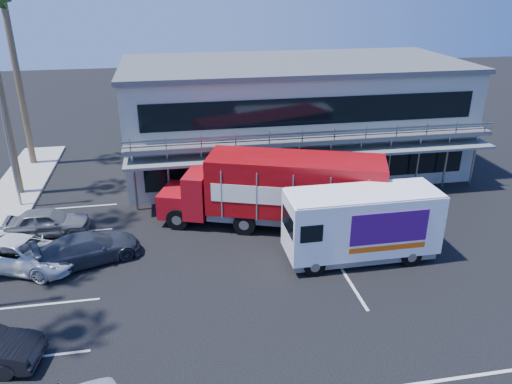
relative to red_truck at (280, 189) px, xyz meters
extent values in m
plane|color=black|center=(-0.11, -5.95, -2.17)|extent=(120.00, 120.00, 0.00)
cube|color=#A4AA9C|center=(2.89, 9.05, 1.33)|extent=(22.00, 10.00, 7.00)
cube|color=#515454|center=(2.89, 9.05, 4.98)|extent=(22.40, 10.40, 0.30)
cube|color=#515454|center=(2.89, 3.45, 1.43)|extent=(22.00, 1.20, 0.25)
cube|color=gray|center=(2.89, 2.90, 1.93)|extent=(22.00, 0.08, 0.90)
cube|color=slate|center=(2.89, 3.15, 0.73)|extent=(22.00, 1.80, 0.15)
cube|color=black|center=(2.89, 4.03, -0.57)|extent=(20.00, 0.06, 1.60)
cube|color=black|center=(2.89, 4.03, 3.03)|extent=(20.00, 0.06, 1.60)
cylinder|color=brown|center=(-14.81, 7.05, 3.33)|extent=(0.44, 0.44, 11.00)
cylinder|color=brown|center=(-15.21, 12.55, 3.83)|extent=(0.44, 0.44, 12.00)
cylinder|color=gray|center=(-14.31, 5.05, 1.83)|extent=(0.14, 0.14, 8.00)
cube|color=#A70D16|center=(-5.30, 1.87, -1.05)|extent=(2.33, 2.92, 1.35)
cube|color=#A70D16|center=(-4.13, 1.46, -0.43)|extent=(2.00, 3.03, 2.37)
cube|color=black|center=(-4.13, 1.46, 0.25)|extent=(0.85, 2.28, 0.79)
cube|color=#9E0913|center=(0.76, -0.27, 0.31)|extent=(9.45, 5.66, 2.93)
cube|color=slate|center=(0.76, -0.27, -1.44)|extent=(9.31, 5.26, 0.34)
cube|color=white|center=(0.29, -1.61, 0.20)|extent=(7.84, 2.78, 0.96)
cube|color=white|center=(1.23, 1.07, 0.20)|extent=(7.84, 2.78, 0.96)
cylinder|color=black|center=(-5.40, 0.58, -1.59)|extent=(1.20, 0.65, 1.17)
cylinder|color=black|center=(-4.57, 2.92, -1.59)|extent=(1.20, 0.65, 1.17)
cylinder|color=black|center=(-1.99, -0.61, -1.59)|extent=(1.20, 0.65, 1.17)
cylinder|color=black|center=(-1.17, 1.73, -1.59)|extent=(1.20, 0.65, 1.17)
cylinder|color=black|center=(3.11, -2.41, -1.59)|extent=(1.20, 0.65, 1.17)
cylinder|color=black|center=(3.94, -0.07, -1.59)|extent=(1.20, 0.65, 1.17)
cube|color=white|center=(3.00, -3.95, -0.20)|extent=(7.09, 2.47, 2.83)
cube|color=slate|center=(3.00, -3.95, -1.77)|extent=(6.80, 2.22, 0.35)
cube|color=black|center=(-0.52, -3.98, 0.10)|extent=(0.07, 1.99, 0.96)
cube|color=white|center=(3.00, -3.95, 1.24)|extent=(6.95, 2.42, 0.08)
cube|color=#460B69|center=(3.81, -5.18, 0.00)|extent=(3.64, 0.05, 1.52)
cube|color=#460B69|center=(3.80, -2.72, 0.00)|extent=(3.64, 0.05, 1.52)
cube|color=#F2590C|center=(3.82, -5.18, -1.01)|extent=(3.64, 0.04, 0.25)
cylinder|color=black|center=(0.48, -5.04, -1.69)|extent=(0.97, 0.29, 0.97)
cylinder|color=black|center=(0.47, -2.90, -1.69)|extent=(0.97, 0.29, 0.97)
cylinder|color=black|center=(5.13, -5.01, -1.69)|extent=(0.97, 0.29, 0.97)
cylinder|color=black|center=(5.11, -2.87, -1.69)|extent=(0.97, 0.29, 0.97)
imported|color=white|center=(-12.45, -1.97, -1.45)|extent=(5.71, 4.23, 1.44)
imported|color=#2D323C|center=(-9.61, -1.95, -1.47)|extent=(5.20, 3.49, 1.40)
imported|color=slate|center=(-12.03, 1.25, -1.46)|extent=(4.19, 1.70, 1.43)
camera|label=1|loc=(-5.51, -23.41, 10.22)|focal=35.00mm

